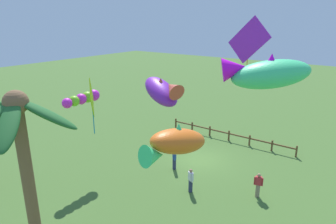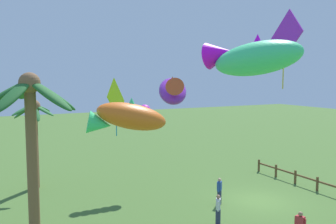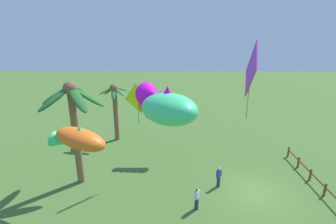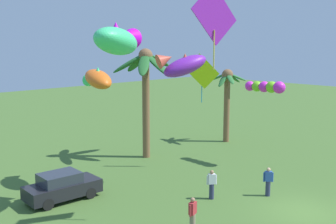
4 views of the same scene
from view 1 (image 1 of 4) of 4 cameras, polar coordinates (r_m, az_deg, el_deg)
ground_plane at (r=23.85m, az=5.96°, el=-8.95°), size 120.00×120.00×0.00m
palm_tree_0 at (r=13.73m, az=-26.22°, el=-4.33°), size 4.53×4.69×7.86m
rail_fence at (r=27.52m, az=11.54°, el=-4.22°), size 11.72×0.12×0.95m
spectator_0 at (r=21.94m, az=1.21°, el=-8.94°), size 0.43×0.44×1.59m
spectator_1 at (r=19.35m, az=4.34°, el=-12.84°), size 0.46×0.41×1.59m
spectator_2 at (r=19.61m, az=16.81°, el=-13.17°), size 0.53×0.32×1.59m
kite_tube_0 at (r=21.25m, az=-15.94°, el=2.49°), size 0.81×3.01×0.81m
kite_fish_1 at (r=10.94m, az=1.39°, el=-5.87°), size 1.88×3.11×1.43m
kite_diamond_2 at (r=16.64m, az=-14.31°, el=2.43°), size 1.70×1.57×3.18m
kite_fish_3 at (r=15.23m, az=-1.07°, el=4.11°), size 3.25×2.33×1.78m
kite_fish_4 at (r=13.28m, az=18.00°, el=7.08°), size 3.93×3.07×1.70m
kite_diamond_5 at (r=17.47m, az=15.15°, el=12.95°), size 2.59×0.42×3.63m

